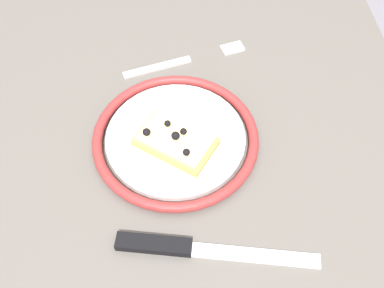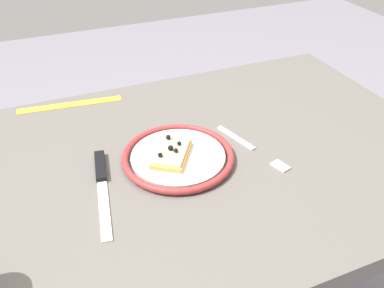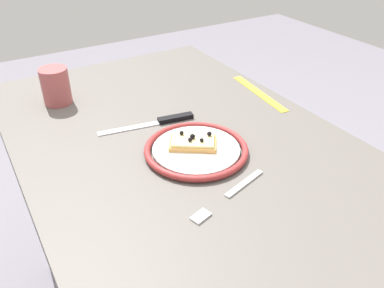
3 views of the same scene
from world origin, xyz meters
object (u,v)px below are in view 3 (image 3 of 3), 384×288
object	(u,v)px
plate	(196,150)
measuring_tape	(259,93)
knife	(163,121)
cup	(56,86)
dining_table	(191,178)
pizza_slice_near	(193,142)
fork	(229,195)

from	to	relation	value
plate	measuring_tape	distance (m)	0.36
plate	knife	xyz separation A→B (m)	(0.16, -0.00, -0.00)
plate	cup	world-z (taller)	cup
dining_table	cup	size ratio (longest dim) A/B	12.28
pizza_slice_near	dining_table	bearing A→B (deg)	7.19
knife	plate	bearing A→B (deg)	179.50
plate	knife	world-z (taller)	plate
knife	fork	distance (m)	0.32
dining_table	plate	size ratio (longest dim) A/B	5.23
cup	knife	bearing A→B (deg)	-141.64
pizza_slice_near	knife	bearing A→B (deg)	0.59
pizza_slice_near	plate	bearing A→B (deg)	168.13
knife	measuring_tape	xyz separation A→B (m)	(0.01, -0.31, -0.00)
plate	fork	bearing A→B (deg)	172.18
dining_table	fork	size ratio (longest dim) A/B	6.06
plate	measuring_tape	xyz separation A→B (m)	(0.17, -0.31, -0.01)
cup	plate	bearing A→B (deg)	-154.47
knife	cup	bearing A→B (deg)	38.36
dining_table	plate	world-z (taller)	plate
plate	knife	size ratio (longest dim) A/B	0.95
cup	measuring_tape	distance (m)	0.56
knife	fork	bearing A→B (deg)	175.82
fork	pizza_slice_near	bearing A→B (deg)	-8.14
plate	fork	xyz separation A→B (m)	(-0.16, 0.02, -0.01)
pizza_slice_near	measuring_tape	xyz separation A→B (m)	(0.15, -0.31, -0.02)
dining_table	knife	xyz separation A→B (m)	(0.13, 0.00, 0.09)
knife	measuring_tape	world-z (taller)	knife
measuring_tape	fork	bearing A→B (deg)	140.44
plate	pizza_slice_near	xyz separation A→B (m)	(0.01, -0.00, 0.01)
dining_table	measuring_tape	xyz separation A→B (m)	(0.14, -0.31, 0.09)
plate	pizza_slice_near	bearing A→B (deg)	-11.87
dining_table	knife	distance (m)	0.16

